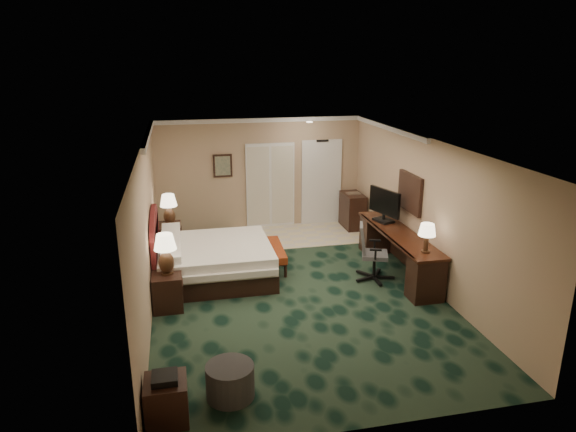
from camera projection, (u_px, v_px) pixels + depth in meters
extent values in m
cube|color=black|center=(294.00, 290.00, 9.40)|extent=(5.00, 7.50, 0.00)
cube|color=silver|center=(294.00, 143.00, 8.60)|extent=(5.00, 7.50, 0.00)
cube|color=tan|center=(260.00, 174.00, 12.50)|extent=(5.00, 0.00, 2.70)
cube|color=tan|center=(371.00, 324.00, 5.50)|extent=(5.00, 0.00, 2.70)
cube|color=tan|center=(147.00, 229.00, 8.50)|extent=(0.00, 7.50, 2.70)
cube|color=tan|center=(425.00, 211.00, 9.50)|extent=(0.00, 7.50, 2.70)
cube|color=beige|center=(304.00, 235.00, 12.29)|extent=(3.20, 1.70, 0.01)
cube|color=white|center=(321.00, 183.00, 12.87)|extent=(1.02, 0.06, 2.18)
cube|color=#BAB59F|center=(270.00, 186.00, 12.60)|extent=(1.20, 0.06, 2.10)
cube|color=#4A5D52|center=(223.00, 166.00, 12.20)|extent=(0.45, 0.06, 0.55)
cube|color=white|center=(410.00, 193.00, 9.99)|extent=(0.05, 0.95, 0.75)
cube|color=silver|center=(216.00, 261.00, 9.84)|extent=(2.11, 1.96, 0.67)
cube|color=black|center=(168.00, 291.00, 8.64)|extent=(0.49, 0.56, 0.62)
cube|color=black|center=(169.00, 239.00, 11.06)|extent=(0.52, 0.60, 0.65)
cube|color=maroon|center=(272.00, 257.00, 10.35)|extent=(0.50, 1.31, 0.44)
cylinder|color=#323232|center=(230.00, 381.00, 6.40)|extent=(0.69, 0.69, 0.44)
cube|color=black|center=(167.00, 400.00, 5.97)|extent=(0.49, 0.49, 0.53)
cube|color=black|center=(398.00, 253.00, 10.04)|extent=(0.62, 2.89, 0.83)
cube|color=black|center=(384.00, 206.00, 10.47)|extent=(0.34, 0.86, 0.69)
cube|color=black|center=(353.00, 211.00, 12.71)|extent=(0.45, 0.82, 0.86)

